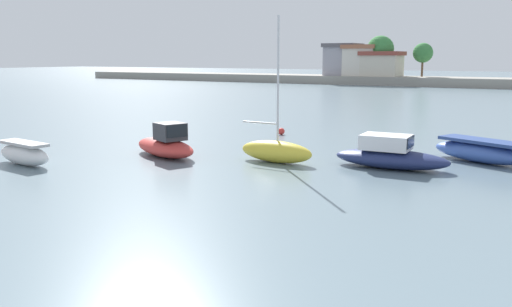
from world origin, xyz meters
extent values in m
ellipsoid|color=white|center=(5.53, 12.52, 0.46)|extent=(3.75, 1.47, 0.92)
cube|color=#AFAFAF|center=(5.53, 12.52, 0.99)|extent=(3.01, 1.21, 0.13)
ellipsoid|color=#C63833|center=(9.70, 17.42, 0.44)|extent=(4.88, 3.30, 0.88)
cube|color=#333338|center=(10.24, 17.21, 1.30)|extent=(1.64, 1.60, 0.84)
cube|color=black|center=(10.83, 16.97, 1.39)|extent=(0.48, 1.05, 0.59)
ellipsoid|color=yellow|center=(15.21, 18.78, 0.51)|extent=(3.76, 1.29, 1.02)
cylinder|color=silver|center=(15.29, 18.78, 3.85)|extent=(0.10, 0.10, 5.66)
cylinder|color=#B7B7BC|center=(14.29, 18.83, 1.81)|extent=(1.85, 0.17, 0.08)
ellipsoid|color=navy|center=(20.23, 20.18, 0.41)|extent=(5.11, 2.11, 0.82)
cube|color=silver|center=(19.97, 20.17, 1.15)|extent=(2.16, 1.59, 0.65)
cube|color=black|center=(21.01, 20.22, 1.21)|extent=(0.14, 1.35, 0.46)
ellipsoid|color=#3856A8|center=(23.46, 23.63, 0.46)|extent=(5.03, 3.36, 0.93)
cube|color=navy|center=(23.46, 23.63, 1.00)|extent=(4.05, 2.75, 0.15)
sphere|color=red|center=(11.21, 26.98, 0.22)|extent=(0.43, 0.43, 0.43)
cube|color=gray|center=(0.00, 92.20, 0.75)|extent=(139.57, 8.57, 1.50)
cube|color=#99939E|center=(-10.11, 92.35, 4.07)|extent=(5.54, 5.74, 5.14)
cube|color=#565156|center=(-10.11, 92.35, 6.99)|extent=(6.09, 6.31, 0.70)
cube|color=beige|center=(-6.19, 92.08, 3.92)|extent=(5.63, 5.93, 4.85)
cube|color=#995B42|center=(-6.19, 92.08, 6.70)|extent=(6.19, 6.52, 0.70)
cube|color=beige|center=(-2.49, 91.96, 3.32)|extent=(6.33, 5.81, 3.65)
cube|color=brown|center=(-2.49, 91.96, 5.50)|extent=(6.97, 6.39, 0.70)
cylinder|color=brown|center=(-2.81, 91.70, 2.94)|extent=(0.36, 0.36, 2.87)
sphere|color=#387A3D|center=(-2.81, 91.70, 6.26)|extent=(4.72, 4.72, 4.72)
cylinder|color=brown|center=(4.16, 93.68, 2.86)|extent=(0.36, 0.36, 2.73)
sphere|color=#387A3D|center=(4.16, 93.68, 5.60)|extent=(3.42, 3.42, 3.42)
camera|label=1|loc=(26.78, -2.95, 4.84)|focal=37.69mm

